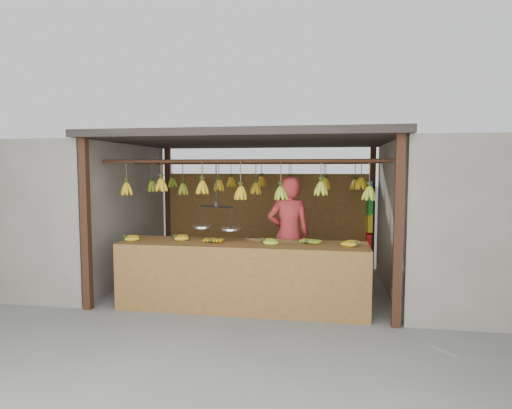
# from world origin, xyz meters

# --- Properties ---
(ground) EXTENTS (80.00, 80.00, 0.00)m
(ground) POSITION_xyz_m (0.00, 0.00, 0.00)
(ground) COLOR #5B5B57
(stall) EXTENTS (4.30, 3.30, 2.40)m
(stall) POSITION_xyz_m (0.00, 0.33, 1.97)
(stall) COLOR black
(stall) RESTS_ON ground
(neighbor_left) EXTENTS (3.00, 3.00, 2.30)m
(neighbor_left) POSITION_xyz_m (-3.60, 0.00, 1.15)
(neighbor_left) COLOR slate
(neighbor_left) RESTS_ON ground
(neighbor_right) EXTENTS (3.00, 3.00, 2.30)m
(neighbor_right) POSITION_xyz_m (3.60, 0.00, 1.15)
(neighbor_right) COLOR slate
(neighbor_right) RESTS_ON ground
(counter) EXTENTS (3.47, 0.76, 0.96)m
(counter) POSITION_xyz_m (0.05, -1.23, 0.70)
(counter) COLOR brown
(counter) RESTS_ON ground
(hanging_bananas) EXTENTS (3.58, 2.24, 0.39)m
(hanging_bananas) POSITION_xyz_m (-0.01, 0.01, 1.62)
(hanging_bananas) COLOR #C09514
(hanging_bananas) RESTS_ON ground
(balance_scale) EXTENTS (0.72, 0.42, 0.94)m
(balance_scale) POSITION_xyz_m (-0.34, -1.00, 1.13)
(balance_scale) COLOR black
(balance_scale) RESTS_ON ground
(vendor) EXTENTS (0.72, 0.54, 1.78)m
(vendor) POSITION_xyz_m (0.60, -0.27, 0.89)
(vendor) COLOR #BF3333
(vendor) RESTS_ON ground
(bag_bundles) EXTENTS (0.08, 0.26, 1.32)m
(bag_bundles) POSITION_xyz_m (1.94, 1.35, 1.03)
(bag_bundles) COLOR #1426BF
(bag_bundles) RESTS_ON ground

